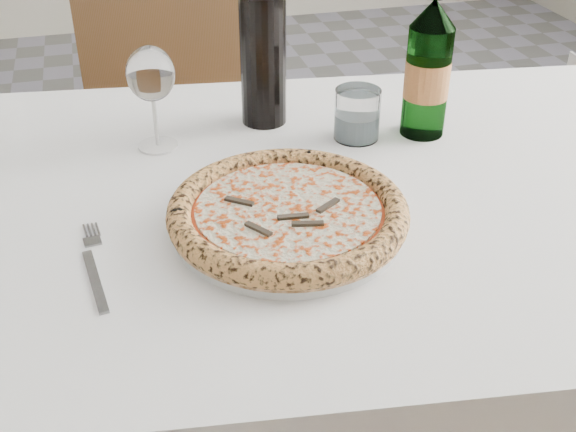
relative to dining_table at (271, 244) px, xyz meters
name	(u,v)px	position (x,y,z in m)	size (l,w,h in m)	color
dining_table	(271,244)	(0.00, 0.00, 0.00)	(1.51, 1.01, 0.76)	brown
chair_far	(183,114)	(-0.03, 0.79, -0.13)	(0.49, 0.49, 0.93)	brown
plate	(288,223)	(0.00, -0.10, 0.10)	(0.30, 0.30, 0.02)	silver
pizza	(288,212)	(0.00, -0.10, 0.12)	(0.31, 0.31, 0.03)	#E6B27E
fork	(94,267)	(-0.25, -0.12, 0.09)	(0.03, 0.18, 0.00)	slate
wine_glass	(151,77)	(-0.14, 0.18, 0.21)	(0.07, 0.07, 0.16)	white
tumbler	(357,117)	(0.18, 0.13, 0.13)	(0.07, 0.07, 0.08)	silver
beer_bottle	(428,69)	(0.29, 0.12, 0.20)	(0.07, 0.07, 0.28)	#347035
wine_bottle	(263,46)	(0.05, 0.23, 0.22)	(0.08, 0.08, 0.31)	black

